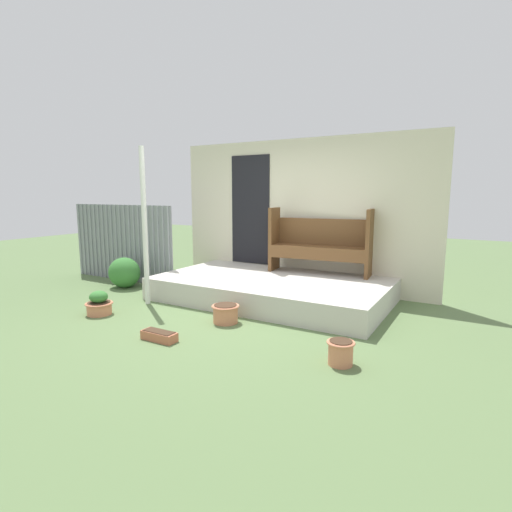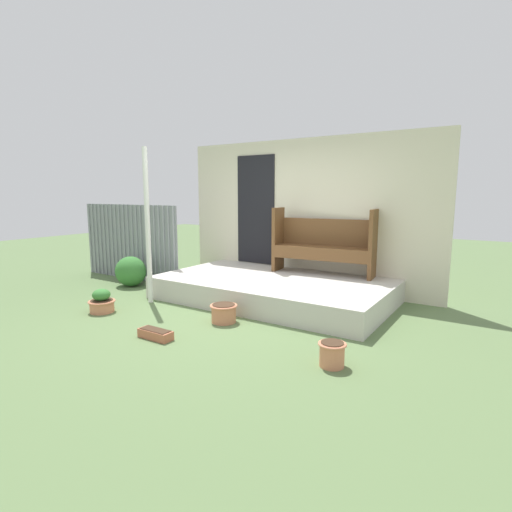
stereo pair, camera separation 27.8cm
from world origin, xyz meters
name	(u,v)px [view 1 (the left image)]	position (x,y,z in m)	size (l,w,h in m)	color
ground_plane	(230,315)	(0.00, 0.00, 0.00)	(24.00, 24.00, 0.00)	#5B7547
porch_slab	(271,289)	(0.11, 1.01, 0.18)	(3.55, 2.02, 0.35)	beige
house_wall	(297,214)	(0.07, 2.05, 1.30)	(4.75, 0.08, 2.60)	beige
fence_corrugated	(122,243)	(-3.06, 0.86, 0.73)	(2.54, 0.05, 1.46)	gray
support_post	(145,227)	(-1.42, -0.13, 1.17)	(0.08, 0.08, 2.35)	white
bench	(320,241)	(0.61, 1.78, 0.89)	(1.70, 0.54, 1.08)	brown
flower_pot_left	(99,304)	(-1.60, -0.87, 0.15)	(0.37, 0.37, 0.34)	tan
flower_pot_middle	(226,313)	(0.12, -0.29, 0.13)	(0.36, 0.36, 0.24)	tan
flower_pot_right	(341,352)	(1.84, -0.79, 0.13)	(0.28, 0.28, 0.25)	tan
planter_box_rect	(159,336)	(-0.17, -1.20, 0.05)	(0.44, 0.16, 0.11)	#B76647
shrub_by_fence	(124,273)	(-2.56, 0.45, 0.27)	(0.58, 0.52, 0.54)	#387A33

